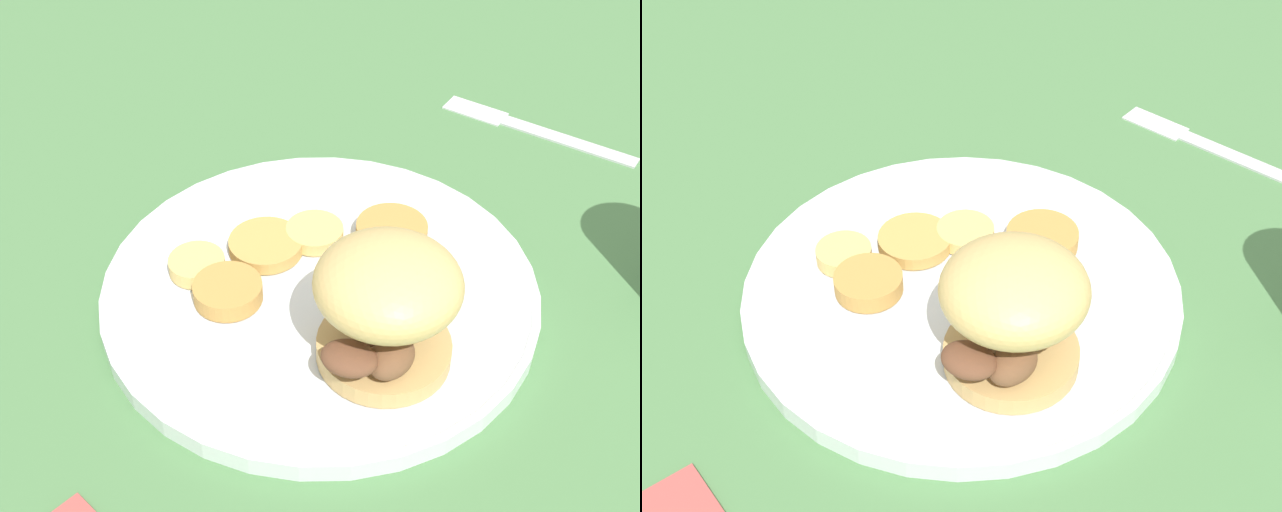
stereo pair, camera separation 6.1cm
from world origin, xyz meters
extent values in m
plane|color=#4C7A47|center=(0.00, 0.00, 0.00)|extent=(4.00, 4.00, 0.00)
cylinder|color=white|center=(0.00, 0.00, 0.01)|extent=(0.31, 0.31, 0.01)
torus|color=white|center=(0.00, 0.00, 0.01)|extent=(0.31, 0.31, 0.01)
cylinder|color=tan|center=(-0.04, -0.07, 0.02)|extent=(0.09, 0.09, 0.01)
ellipsoid|color=brown|center=(-0.08, -0.06, 0.05)|extent=(0.03, 0.04, 0.01)
ellipsoid|color=#4C281E|center=(-0.04, -0.07, 0.04)|extent=(0.03, 0.02, 0.02)
ellipsoid|color=brown|center=(-0.05, -0.06, 0.04)|extent=(0.03, 0.04, 0.01)
ellipsoid|color=brown|center=(-0.06, -0.08, 0.04)|extent=(0.04, 0.03, 0.02)
ellipsoid|color=brown|center=(-0.02, -0.07, 0.05)|extent=(0.05, 0.05, 0.01)
ellipsoid|color=#DBB26B|center=(-0.04, -0.07, 0.08)|extent=(0.09, 0.09, 0.05)
cylinder|color=#DBB766|center=(0.04, 0.03, 0.02)|extent=(0.04, 0.04, 0.01)
cylinder|color=#DBB766|center=(-0.03, 0.08, 0.02)|extent=(0.04, 0.04, 0.01)
cylinder|color=tan|center=(0.01, 0.05, 0.02)|extent=(0.05, 0.05, 0.01)
cylinder|color=#BC8942|center=(-0.04, 0.05, 0.02)|extent=(0.05, 0.05, 0.01)
cylinder|color=#BC8942|center=(0.07, -0.03, 0.02)|extent=(0.05, 0.05, 0.01)
cube|color=silver|center=(0.28, -0.10, 0.00)|extent=(0.03, 0.12, 0.00)
cube|color=silver|center=(0.29, -0.02, 0.00)|extent=(0.03, 0.06, 0.00)
camera|label=1|loc=(-0.41, -0.21, 0.45)|focal=50.00mm
camera|label=2|loc=(-0.37, -0.26, 0.45)|focal=50.00mm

